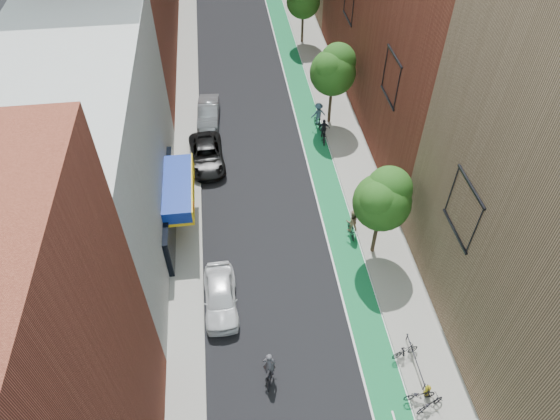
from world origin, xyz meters
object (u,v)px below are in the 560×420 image
object	(u,v)px
cyclist_lane_far	(318,116)
cyclist_lane_near	(352,224)
cyclist_lane_mid	(324,133)
fire_hydrant	(427,390)
parked_car_white	(220,296)
parked_car_silver	(208,113)
cyclist_lead	(269,370)
parked_car_black	(207,155)

from	to	relation	value
cyclist_lane_far	cyclist_lane_near	bearing A→B (deg)	77.60
cyclist_lane_mid	fire_hydrant	world-z (taller)	cyclist_lane_mid
parked_car_white	parked_car_silver	bearing A→B (deg)	89.95
parked_car_silver	cyclist_lane_near	xyz separation A→B (m)	(8.77, -13.91, 0.12)
cyclist_lead	cyclist_lane_far	bearing A→B (deg)	-96.71
cyclist_lane_near	fire_hydrant	world-z (taller)	cyclist_lane_near
parked_car_silver	cyclist_lane_far	world-z (taller)	cyclist_lane_far
cyclist_lane_mid	cyclist_lane_far	bearing A→B (deg)	-78.90
cyclist_lead	cyclist_lane_mid	bearing A→B (deg)	-98.54
parked_car_silver	parked_car_black	bearing A→B (deg)	-88.66
parked_car_silver	cyclist_lane_mid	distance (m)	9.71
parked_car_black	cyclist_lane_near	world-z (taller)	cyclist_lane_near
parked_car_white	parked_car_black	world-z (taller)	parked_car_white
parked_car_white	cyclist_lane_far	xyz separation A→B (m)	(8.58, 16.25, 0.23)
cyclist_lane_near	cyclist_lane_far	world-z (taller)	cyclist_lane_far
parked_car_white	parked_car_silver	size ratio (longest dim) A/B	0.99
cyclist_lane_far	parked_car_white	bearing A→B (deg)	49.75
parked_car_black	cyclist_lane_near	xyz separation A→B (m)	(9.04, -8.44, 0.15)
parked_car_silver	cyclist_lane_near	world-z (taller)	cyclist_lane_near
parked_car_white	cyclist_lane_far	world-z (taller)	cyclist_lane_far
parked_car_white	cyclist_lane_near	world-z (taller)	cyclist_lane_near
parked_car_silver	cyclist_lane_mid	xyz separation A→B (m)	(8.88, -3.92, -0.05)
parked_car_white	fire_hydrant	xyz separation A→B (m)	(9.87, -6.69, -0.22)
cyclist_lane_far	fire_hydrant	xyz separation A→B (m)	(1.28, -22.95, -0.46)
parked_car_black	fire_hydrant	xyz separation A→B (m)	(10.32, -19.53, -0.18)
cyclist_lead	cyclist_lane_mid	xyz separation A→B (m)	(6.45, 19.14, 0.00)
parked_car_silver	cyclist_lead	size ratio (longest dim) A/B	2.18
cyclist_lead	cyclist_lane_near	size ratio (longest dim) A/B	1.05
cyclist_lead	cyclist_lane_mid	size ratio (longest dim) A/B	1.10
parked_car_black	cyclist_lane_far	distance (m)	9.67
parked_car_silver	fire_hydrant	world-z (taller)	parked_car_silver
cyclist_lane_near	cyclist_lane_mid	distance (m)	9.99
cyclist_lane_near	fire_hydrant	distance (m)	11.16
parked_car_white	cyclist_lane_mid	distance (m)	16.81
cyclist_lane_mid	parked_car_white	bearing A→B (deg)	66.56
cyclist_lead	cyclist_lane_far	world-z (taller)	cyclist_lane_far
fire_hydrant	cyclist_lane_mid	bearing A→B (deg)	93.18
cyclist_lane_mid	parked_car_black	bearing A→B (deg)	17.31
parked_car_white	parked_car_silver	world-z (taller)	parked_car_white
cyclist_lane_near	cyclist_lane_mid	xyz separation A→B (m)	(0.11, 9.99, -0.17)
cyclist_lead	parked_car_black	bearing A→B (deg)	-71.18
parked_car_white	parked_car_silver	distance (m)	18.31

